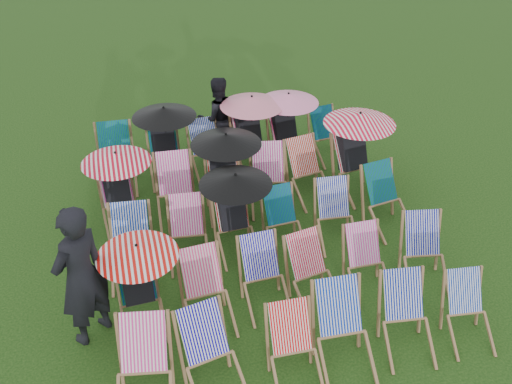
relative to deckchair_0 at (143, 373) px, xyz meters
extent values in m
plane|color=black|center=(2.01, 2.21, -0.49)|extent=(100.00, 100.00, 0.00)
cube|color=#ED2F93|center=(0.05, 0.26, 0.19)|extent=(0.57, 0.46, 0.60)
cube|color=#1107A2|center=(0.72, 0.26, 0.17)|extent=(0.56, 0.46, 0.59)
cube|color=red|center=(1.71, 0.12, 0.13)|extent=(0.47, 0.35, 0.55)
cube|color=#0826B0|center=(2.33, 0.22, 0.20)|extent=(0.53, 0.40, 0.61)
cube|color=#071791|center=(3.20, 0.25, 0.14)|extent=(0.51, 0.41, 0.56)
cube|color=#072599|center=(4.00, 0.17, 0.08)|extent=(0.46, 0.36, 0.51)
cube|color=#0A6B36|center=(0.06, 1.39, 0.10)|extent=(0.46, 0.35, 0.53)
cube|color=black|center=(0.07, 1.34, 0.10)|extent=(0.39, 0.40, 0.55)
sphere|color=tan|center=(0.06, 1.43, 0.39)|extent=(0.19, 0.19, 0.19)
cylinder|color=black|center=(0.12, 1.31, 0.34)|extent=(0.03, 0.03, 0.64)
cone|color=red|center=(0.12, 1.31, 0.64)|extent=(1.01, 1.01, 0.16)
cube|color=#F53176|center=(0.88, 1.29, 0.15)|extent=(0.51, 0.39, 0.57)
cube|color=#1108B0|center=(1.68, 1.40, 0.13)|extent=(0.48, 0.36, 0.56)
cube|color=red|center=(2.30, 1.30, 0.13)|extent=(0.52, 0.42, 0.55)
cube|color=#F430A4|center=(3.13, 1.32, 0.11)|extent=(0.45, 0.34, 0.54)
cube|color=#060C8D|center=(4.01, 1.28, 0.15)|extent=(0.53, 0.43, 0.57)
cube|color=#0829AB|center=(0.07, 2.45, 0.18)|extent=(0.54, 0.42, 0.60)
cube|color=#E62E93|center=(0.89, 2.57, 0.13)|extent=(0.50, 0.39, 0.56)
cube|color=red|center=(1.56, 2.55, 0.13)|extent=(0.48, 0.36, 0.55)
cube|color=black|center=(1.56, 2.50, 0.13)|extent=(0.41, 0.42, 0.58)
sphere|color=tan|center=(1.55, 2.60, 0.43)|extent=(0.20, 0.20, 0.20)
cylinder|color=black|center=(1.62, 2.47, 0.38)|extent=(0.03, 0.03, 0.68)
cone|color=black|center=(1.62, 2.47, 0.69)|extent=(1.06, 1.06, 0.16)
cube|color=#0A7340|center=(2.29, 2.51, 0.11)|extent=(0.47, 0.36, 0.53)
cube|color=#071395|center=(3.13, 2.44, 0.13)|extent=(0.50, 0.38, 0.56)
cube|color=#096523|center=(3.98, 2.59, 0.17)|extent=(0.55, 0.44, 0.59)
cube|color=#F230A7|center=(-0.06, 3.60, 0.13)|extent=(0.49, 0.38, 0.55)
cube|color=black|center=(-0.06, 3.56, 0.13)|extent=(0.42, 0.43, 0.58)
sphere|color=tan|center=(-0.07, 3.65, 0.43)|extent=(0.20, 0.20, 0.20)
cylinder|color=black|center=(0.00, 3.52, 0.38)|extent=(0.03, 0.03, 0.68)
cone|color=#BA091F|center=(0.00, 3.52, 0.69)|extent=(1.06, 1.06, 0.16)
cube|color=#FF33AB|center=(0.86, 3.64, 0.21)|extent=(0.55, 0.42, 0.62)
cube|color=red|center=(1.66, 3.63, 0.17)|extent=(0.52, 0.40, 0.59)
cube|color=black|center=(1.65, 3.58, 0.17)|extent=(0.44, 0.45, 0.61)
sphere|color=tan|center=(1.66, 3.68, 0.49)|extent=(0.22, 0.22, 0.22)
cylinder|color=black|center=(1.71, 3.53, 0.44)|extent=(0.03, 0.03, 0.72)
cone|color=black|center=(1.71, 3.53, 0.77)|extent=(1.13, 1.13, 0.17)
cube|color=#D72B8F|center=(2.42, 3.61, 0.19)|extent=(0.57, 0.46, 0.61)
cube|color=#BF1506|center=(3.06, 3.69, 0.17)|extent=(0.55, 0.45, 0.59)
cube|color=red|center=(3.88, 3.61, 0.21)|extent=(0.58, 0.47, 0.62)
cube|color=black|center=(3.89, 3.56, 0.21)|extent=(0.51, 0.52, 0.65)
sphere|color=tan|center=(3.87, 3.66, 0.55)|extent=(0.23, 0.23, 0.23)
cylinder|color=black|center=(3.96, 3.52, 0.49)|extent=(0.03, 0.03, 0.76)
cone|color=red|center=(3.96, 3.52, 0.84)|extent=(1.20, 1.20, 0.18)
cube|color=#0B7636|center=(-0.01, 4.90, 0.23)|extent=(0.56, 0.43, 0.64)
cube|color=#0A6C40|center=(0.83, 4.86, 0.16)|extent=(0.49, 0.37, 0.58)
cube|color=black|center=(0.83, 4.81, 0.16)|extent=(0.41, 0.43, 0.61)
sphere|color=tan|center=(0.83, 4.91, 0.47)|extent=(0.21, 0.21, 0.21)
cylinder|color=black|center=(0.89, 4.77, 0.42)|extent=(0.03, 0.03, 0.71)
cone|color=black|center=(0.89, 4.77, 0.75)|extent=(1.11, 1.11, 0.17)
cube|color=#0826AE|center=(1.56, 4.85, 0.15)|extent=(0.51, 0.40, 0.57)
cube|color=#DC2C69|center=(2.37, 4.84, 0.17)|extent=(0.54, 0.43, 0.59)
cube|color=black|center=(2.38, 4.79, 0.17)|extent=(0.46, 0.48, 0.62)
sphere|color=tan|center=(2.36, 4.89, 0.49)|extent=(0.22, 0.22, 0.22)
cylinder|color=black|center=(2.44, 4.76, 0.44)|extent=(0.03, 0.03, 0.72)
cone|color=#DA6F86|center=(2.44, 4.76, 0.77)|extent=(1.13, 1.13, 0.18)
cube|color=#ED2F6B|center=(3.07, 4.88, 0.15)|extent=(0.53, 0.42, 0.57)
cube|color=black|center=(3.07, 4.83, 0.15)|extent=(0.46, 0.47, 0.60)
sphere|color=tan|center=(3.06, 4.93, 0.46)|extent=(0.21, 0.21, 0.21)
cylinder|color=black|center=(3.14, 4.80, 0.41)|extent=(0.03, 0.03, 0.70)
cone|color=pink|center=(3.14, 4.80, 0.73)|extent=(1.10, 1.10, 0.17)
cube|color=#0A6E40|center=(3.86, 4.84, 0.13)|extent=(0.51, 0.40, 0.55)
imported|color=black|center=(-0.56, 1.18, 0.49)|extent=(0.85, 0.82, 1.96)
imported|color=black|center=(1.90, 5.19, 0.30)|extent=(0.83, 0.68, 1.58)
camera|label=1|loc=(0.16, -4.19, 5.08)|focal=40.00mm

